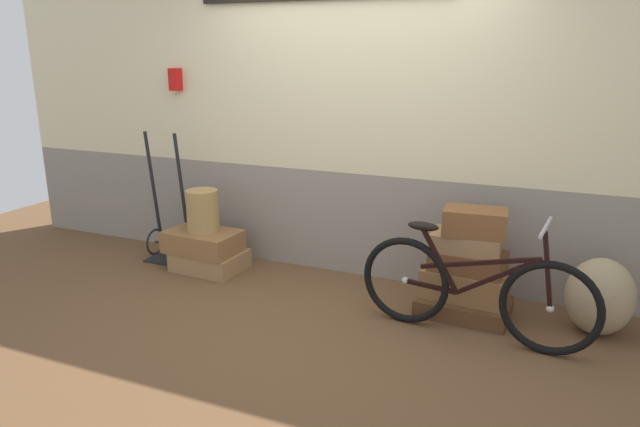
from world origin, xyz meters
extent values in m
cube|color=brown|center=(0.00, 0.00, -0.03)|extent=(9.13, 5.20, 0.06)
cube|color=gray|center=(0.00, 0.85, 0.45)|extent=(7.13, 0.20, 0.90)
cube|color=beige|center=(0.00, 0.85, 1.82)|extent=(7.13, 0.20, 1.84)
cube|color=red|center=(-1.73, 0.71, 1.64)|extent=(0.10, 0.08, 0.20)
cube|color=#9E754C|center=(-1.21, 0.34, 0.08)|extent=(0.62, 0.48, 0.17)
cube|color=olive|center=(-1.26, 0.32, 0.26)|extent=(0.66, 0.46, 0.19)
cube|color=brown|center=(1.04, 0.30, 0.06)|extent=(0.68, 0.47, 0.12)
cube|color=olive|center=(1.03, 0.35, 0.23)|extent=(0.63, 0.41, 0.21)
cube|color=brown|center=(1.05, 0.35, 0.41)|extent=(0.55, 0.39, 0.15)
cube|color=#9E754C|center=(1.02, 0.36, 0.55)|extent=(0.50, 0.33, 0.13)
cube|color=brown|center=(1.08, 0.34, 0.71)|extent=(0.46, 0.31, 0.19)
cylinder|color=#A8844C|center=(-1.25, 0.33, 0.54)|extent=(0.28, 0.28, 0.37)
torus|color=black|center=(-1.91, 0.47, 0.13)|extent=(0.02, 0.26, 0.26)
torus|color=black|center=(-1.53, 0.47, 0.13)|extent=(0.02, 0.26, 0.26)
cylinder|color=black|center=(-1.72, 0.47, 0.13)|extent=(0.38, 0.02, 0.02)
cylinder|color=black|center=(-1.88, 0.47, 0.66)|extent=(0.03, 0.14, 1.07)
cylinder|color=black|center=(-1.56, 0.47, 0.66)|extent=(0.03, 0.14, 1.07)
cube|color=black|center=(-1.72, 0.36, 0.01)|extent=(0.34, 0.22, 0.02)
ellipsoid|color=#9E8966|center=(1.94, 0.36, 0.27)|extent=(0.45, 0.38, 0.55)
torus|color=black|center=(0.67, 0.01, 0.32)|extent=(0.64, 0.11, 0.64)
sphere|color=#B2B2B7|center=(0.67, 0.01, 0.32)|extent=(0.05, 0.05, 0.05)
torus|color=black|center=(1.63, -0.08, 0.32)|extent=(0.64, 0.11, 0.64)
sphere|color=#B2B2B7|center=(1.63, -0.08, 0.32)|extent=(0.05, 0.05, 0.05)
cube|color=black|center=(1.29, -0.05, 0.47)|extent=(0.54, 0.08, 0.36)
cube|color=black|center=(0.91, -0.01, 0.51)|extent=(0.28, 0.05, 0.43)
cube|color=black|center=(0.85, -0.01, 0.31)|extent=(0.37, 0.06, 0.04)
cube|color=black|center=(1.16, -0.03, 0.54)|extent=(0.78, 0.10, 0.22)
cube|color=black|center=(1.59, -0.08, 0.57)|extent=(0.11, 0.04, 0.50)
ellipsoid|color=black|center=(0.78, 0.00, 0.74)|extent=(0.23, 0.11, 0.06)
cylinder|color=#A5A5AD|center=(1.55, -0.07, 0.85)|extent=(0.07, 0.46, 0.02)
camera|label=1|loc=(1.60, -3.71, 1.89)|focal=32.20mm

